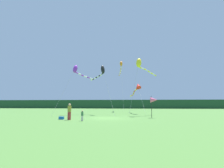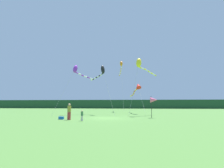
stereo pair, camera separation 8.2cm
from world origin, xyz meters
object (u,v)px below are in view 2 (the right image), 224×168
person_child (82,115)px  kite_black (102,71)px  kite_orange (121,66)px  kite_red (137,87)px  cooler_box (61,118)px  kite_purple (77,70)px  banner_flag_pole (154,100)px  kite_yellow (140,64)px  person_adult (69,111)px

person_child → kite_black: 12.41m
kite_orange → kite_red: size_ratio=1.25×
person_child → cooler_box: size_ratio=2.00×
kite_purple → banner_flag_pole: bearing=-21.7°
person_child → kite_orange: 23.25m
kite_purple → kite_black: 4.25m
banner_flag_pole → kite_black: (-7.82, 5.68, 5.21)m
kite_red → cooler_box: bearing=-128.4°
kite_purple → kite_yellow: (10.63, -1.06, 0.53)m
kite_black → banner_flag_pole: bearing=-36.0°
person_child → kite_orange: kite_orange is taller
person_adult → kite_orange: size_ratio=0.15×
kite_purple → kite_red: bearing=20.0°
cooler_box → banner_flag_pole: 11.62m
person_adult → kite_yellow: 13.29m
banner_flag_pole → kite_yellow: size_ratio=0.31×
person_child → kite_purple: 12.29m
person_adult → kite_black: kite_black is taller
person_child → banner_flag_pole: banner_flag_pole is taller
person_child → kite_orange: bearing=81.2°
person_adult → kite_purple: kite_purple is taller
kite_yellow → kite_black: 6.80m
kite_purple → kite_yellow: kite_yellow is taller
cooler_box → kite_purple: 10.91m
banner_flag_pole → kite_black: size_ratio=0.33×
kite_purple → kite_orange: bearing=57.8°
kite_black → kite_red: (6.22, 2.87, -2.62)m
cooler_box → banner_flag_pole: size_ratio=0.20×
kite_purple → kite_black: bearing=12.3°
person_child → banner_flag_pole: (8.11, 4.67, 1.64)m
banner_flag_pole → kite_red: (-1.60, 8.54, 2.59)m
kite_orange → banner_flag_pole: bearing=-72.9°
person_child → kite_orange: (3.18, 20.65, 10.21)m
cooler_box → banner_flag_pole: banner_flag_pole is taller
person_child → kite_black: bearing=88.4°
banner_flag_pole → kite_purple: (-11.97, 4.78, 5.22)m
kite_orange → kite_black: (-2.90, -10.30, -3.37)m
person_child → kite_yellow: 13.06m
banner_flag_pole → kite_purple: bearing=158.3°
person_adult → cooler_box: (-1.09, 0.46, -0.85)m
kite_purple → kite_black: kite_black is taller
banner_flag_pole → kite_yellow: 6.97m
banner_flag_pole → kite_purple: kite_purple is taller
kite_yellow → kite_red: kite_yellow is taller
cooler_box → kite_yellow: kite_yellow is taller
cooler_box → kite_black: size_ratio=0.07×
person_child → cooler_box: bearing=153.6°
person_adult → banner_flag_pole: size_ratio=0.65×
cooler_box → kite_red: (9.35, 11.80, 4.68)m
kite_orange → kite_yellow: size_ratio=1.32×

